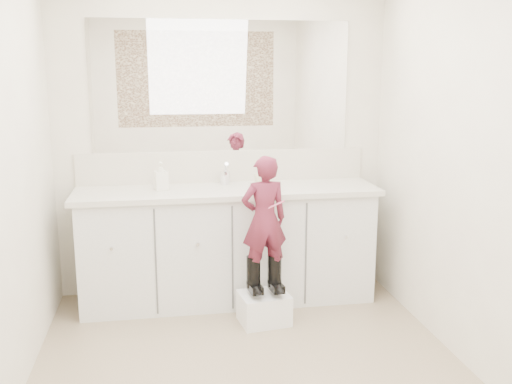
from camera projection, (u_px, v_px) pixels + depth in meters
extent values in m
plane|color=#877958|center=(254.00, 379.00, 3.32)|extent=(3.00, 3.00, 0.00)
plane|color=beige|center=(223.00, 143.00, 4.51)|extent=(2.60, 0.00, 2.60)
plane|color=beige|center=(340.00, 272.00, 1.62)|extent=(2.60, 0.00, 2.60)
plane|color=beige|center=(476.00, 170.00, 3.28)|extent=(0.00, 3.00, 3.00)
cube|color=silver|center=(228.00, 247.00, 4.41)|extent=(2.20, 0.55, 0.85)
cube|color=beige|center=(228.00, 191.00, 4.30)|extent=(2.28, 0.58, 0.04)
cube|color=beige|center=(223.00, 166.00, 4.54)|extent=(2.28, 0.03, 0.25)
cube|color=white|center=(222.00, 87.00, 4.41)|extent=(2.00, 0.02, 1.00)
cube|color=#472819|center=(344.00, 113.00, 1.54)|extent=(2.00, 0.01, 1.20)
cylinder|color=silver|center=(225.00, 178.00, 4.45)|extent=(0.08, 0.08, 0.10)
imported|color=beige|center=(260.00, 180.00, 4.36)|extent=(0.11, 0.11, 0.10)
imported|color=white|center=(161.00, 176.00, 4.23)|extent=(0.11, 0.11, 0.21)
cube|color=white|center=(264.00, 308.00, 4.05)|extent=(0.37, 0.32, 0.22)
imported|color=#972E52|center=(264.00, 219.00, 3.91)|extent=(0.35, 0.25, 0.89)
cylinder|color=#F65F89|center=(275.00, 205.00, 3.87)|extent=(0.14, 0.03, 0.06)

